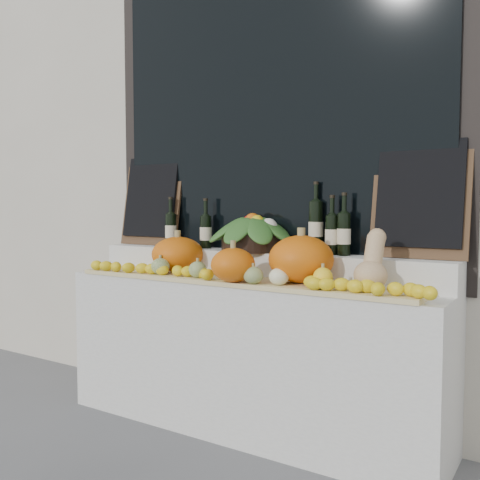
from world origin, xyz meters
name	(u,v)px	position (x,y,z in m)	size (l,w,h in m)	color
storefront_facade	(303,68)	(0.00, 2.25, 2.25)	(7.00, 0.94, 4.50)	beige
display_sill	(247,355)	(0.00, 1.52, 0.44)	(2.30, 0.55, 0.88)	silver
rear_tier	(260,264)	(0.00, 1.68, 0.96)	(2.30, 0.25, 0.16)	silver
straw_bedding	(235,281)	(0.00, 1.40, 0.89)	(2.10, 0.32, 0.03)	tan
pumpkin_left	(178,254)	(-0.48, 1.49, 1.01)	(0.32, 0.32, 0.22)	orange
pumpkin_right	(301,259)	(0.38, 1.45, 1.03)	(0.35, 0.35, 0.25)	orange
pumpkin_center	(233,265)	(0.06, 1.28, 1.00)	(0.24, 0.24, 0.18)	orange
butternut_squash	(372,265)	(0.78, 1.42, 1.02)	(0.16, 0.22, 0.30)	tan
decorative_gourds	(233,272)	(0.05, 1.31, 0.96)	(1.14, 0.16, 0.15)	#39661E
lemon_heap	(224,275)	(0.00, 1.29, 0.94)	(2.20, 0.16, 0.06)	yellow
produce_bowl	(253,232)	(-0.04, 1.66, 1.15)	(0.57, 0.57, 0.24)	black
wine_bottle_far_left	(171,229)	(-0.70, 1.69, 1.16)	(0.08, 0.08, 0.33)	black
wine_bottle_near_left	(206,231)	(-0.41, 1.69, 1.15)	(0.08, 0.08, 0.32)	black
wine_bottle_tall	(316,227)	(0.34, 1.73, 1.19)	(0.08, 0.08, 0.41)	black
wine_bottle_near_right	(332,234)	(0.46, 1.69, 1.16)	(0.08, 0.08, 0.33)	black
wine_bottle_far_right	(344,234)	(0.53, 1.68, 1.16)	(0.08, 0.08, 0.35)	black
chalkboard_left	(151,199)	(-0.92, 1.74, 1.36)	(0.50, 0.13, 0.61)	#4C331E
chalkboard_right	(420,197)	(0.92, 1.74, 1.36)	(0.50, 0.13, 0.61)	#4C331E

